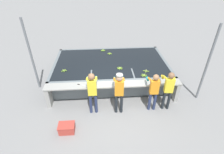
{
  "coord_description": "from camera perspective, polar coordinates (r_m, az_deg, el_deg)",
  "views": [
    {
      "loc": [
        -0.46,
        -5.33,
        4.85
      ],
      "look_at": [
        0.0,
        1.14,
        0.63
      ],
      "focal_mm": 28.0,
      "sensor_mm": 36.0,
      "label": 1
    }
  ],
  "objects": [
    {
      "name": "ground_plane",
      "position": [
        7.22,
        0.65,
        -9.17
      ],
      "size": [
        80.0,
        80.0,
        0.0
      ],
      "primitive_type": "plane",
      "color": "gray",
      "rests_on": "ground"
    },
    {
      "name": "wash_tank",
      "position": [
        8.63,
        -0.44,
        2.31
      ],
      "size": [
        5.38,
        3.26,
        0.9
      ],
      "color": "slate",
      "rests_on": "ground"
    },
    {
      "name": "worker_2",
      "position": [
        6.65,
        13.51,
        -3.86
      ],
      "size": [
        0.42,
        0.72,
        1.61
      ],
      "color": "navy",
      "rests_on": "ground"
    },
    {
      "name": "banana_bunch_floating_0",
      "position": [
        7.4,
        -6.84,
        0.64
      ],
      "size": [
        0.23,
        0.23,
        0.08
      ],
      "color": "#75A333",
      "rests_on": "wash_tank"
    },
    {
      "name": "crate",
      "position": [
        6.36,
        -14.56,
        -15.87
      ],
      "size": [
        0.55,
        0.39,
        0.32
      ],
      "color": "#B73D33",
      "rests_on": "ground"
    },
    {
      "name": "worker_1",
      "position": [
        6.29,
        2.34,
        -4.18
      ],
      "size": [
        0.43,
        0.73,
        1.72
      ],
      "color": "#1E2328",
      "rests_on": "ground"
    },
    {
      "name": "banana_bunch_floating_1",
      "position": [
        7.94,
        -15.38,
        2.04
      ],
      "size": [
        0.27,
        0.27,
        0.08
      ],
      "color": "#75A333",
      "rests_on": "wash_tank"
    },
    {
      "name": "work_ledge",
      "position": [
        6.98,
        0.54,
        -3.9
      ],
      "size": [
        5.38,
        0.45,
        0.9
      ],
      "color": "#9E9E99",
      "rests_on": "ground"
    },
    {
      "name": "worker_3",
      "position": [
        6.82,
        17.97,
        -3.28
      ],
      "size": [
        0.45,
        0.73,
        1.66
      ],
      "color": "#1E2328",
      "rests_on": "ground"
    },
    {
      "name": "support_post_left",
      "position": [
        8.11,
        -24.87,
        6.18
      ],
      "size": [
        0.09,
        0.09,
        3.2
      ],
      "color": "slate",
      "rests_on": "ground"
    },
    {
      "name": "knife_1",
      "position": [
        7.33,
        19.15,
        -1.56
      ],
      "size": [
        0.23,
        0.3,
        0.02
      ],
      "color": "silver",
      "rests_on": "work_ledge"
    },
    {
      "name": "worker_0",
      "position": [
        6.31,
        -6.45,
        -4.13
      ],
      "size": [
        0.42,
        0.72,
        1.75
      ],
      "color": "navy",
      "rests_on": "ground"
    },
    {
      "name": "banana_bunch_floating_4",
      "position": [
        7.85,
        2.56,
        2.9
      ],
      "size": [
        0.27,
        0.28,
        0.08
      ],
      "color": "#7FAD33",
      "rests_on": "wash_tank"
    },
    {
      "name": "banana_bunch_floating_6",
      "position": [
        9.57,
        -2.95,
        8.7
      ],
      "size": [
        0.28,
        0.27,
        0.08
      ],
      "color": "#75A333",
      "rests_on": "wash_tank"
    },
    {
      "name": "banana_bunch_floating_5",
      "position": [
        7.77,
        11.05,
        1.94
      ],
      "size": [
        0.28,
        0.28,
        0.08
      ],
      "color": "#93BC3D",
      "rests_on": "wash_tank"
    },
    {
      "name": "banana_bunch_floating_2",
      "position": [
        7.46,
        10.37,
        0.58
      ],
      "size": [
        0.28,
        0.27,
        0.08
      ],
      "color": "#7FAD33",
      "rests_on": "wash_tank"
    },
    {
      "name": "knife_0",
      "position": [
        6.89,
        -10.37,
        -2.49
      ],
      "size": [
        0.33,
        0.17,
        0.02
      ],
      "color": "silver",
      "rests_on": "work_ledge"
    },
    {
      "name": "banana_bunch_floating_3",
      "position": [
        9.19,
        -0.8,
        7.67
      ],
      "size": [
        0.27,
        0.27,
        0.08
      ],
      "color": "#7FAD33",
      "rests_on": "wash_tank"
    },
    {
      "name": "support_post_right",
      "position": [
        7.61,
        28.62,
        3.42
      ],
      "size": [
        0.09,
        0.09,
        3.2
      ],
      "color": "slate",
      "rests_on": "ground"
    }
  ]
}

